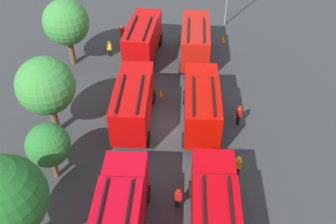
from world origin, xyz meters
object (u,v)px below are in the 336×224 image
Objects in this scene: tree_1 at (48,145)px; traffic_cone_1 at (160,93)px; firefighter_3 at (238,166)px; tree_0 at (3,199)px; firefighter_1 at (109,48)px; fire_truck_3 at (120,214)px; tree_2 at (46,86)px; fire_truck_2 at (195,40)px; firefighter_2 at (239,114)px; fire_truck_1 at (202,104)px; firefighter_4 at (122,32)px; fire_truck_0 at (214,211)px; fire_truck_5 at (143,38)px; tree_3 at (66,23)px; traffic_cone_0 at (223,39)px; firefighter_0 at (178,198)px; fire_truck_4 at (133,102)px.

traffic_cone_1 is at bearing -38.06° from tree_1.
tree_0 reaches higher than firefighter_3.
firefighter_3 is at bearing -141.01° from firefighter_1.
tree_2 is at bearing 36.40° from fire_truck_3.
fire_truck_2 reaches higher than firefighter_2.
firefighter_2 is 14.06m from tree_1.
fire_truck_1 is 14.56m from firefighter_4.
fire_truck_0 and fire_truck_2 have the same top height.
tree_1 is at bearing 168.48° from fire_truck_5.
fire_truck_3 is 6.03m from tree_0.
fire_truck_3 is 6.65m from tree_1.
fire_truck_2 is at bearing 2.14° from fire_truck_1.
tree_3 is (13.52, 13.65, 3.25)m from firefighter_3.
tree_1 reaches higher than traffic_cone_0.
fire_truck_2 is 4.89m from fire_truck_5.
fire_truck_0 is at bearing 45.19° from firefighter_0.
firefighter_1 is at bearing 103.73° from traffic_cone_0.
fire_truck_5 reaches higher than firefighter_3.
tree_1 is at bearing 148.35° from fire_truck_2.
fire_truck_4 is at bearing -21.70° from firefighter_2.
fire_truck_0 is at bearing -146.88° from tree_3.
firefighter_1 is 14.72m from firefighter_2.
tree_2 is at bearing 2.37° from tree_0.
firefighter_2 is at bearing 173.62° from firefighter_4.
fire_truck_3 is 8.64m from firefighter_3.
tree_0 is (-10.32, 10.53, 2.46)m from fire_truck_1.
firefighter_2 reaches higher than firefighter_1.
firefighter_1 is 18.04m from firefighter_3.
fire_truck_3 is at bearing -81.70° from tree_0.
tree_1 is at bearing -108.93° from firefighter_0.
firefighter_2 is at bearing -36.84° from fire_truck_3.
traffic_cone_1 is (12.90, 3.29, -1.84)m from fire_truck_0.
firefighter_2 is 16.99m from tree_3.
firefighter_2 is (-9.07, -2.96, -1.17)m from fire_truck_2.
fire_truck_1 is 3.98× the size of firefighter_4.
fire_truck_4 is (9.48, 5.22, 0.00)m from fire_truck_0.
fire_truck_4 is at bearing 31.29° from fire_truck_0.
firefighter_4 reaches higher than firefighter_0.
firefighter_2 is at bearing -87.66° from fire_truck_4.
fire_truck_1 is 3.17m from firefighter_2.
fire_truck_3 is 4.17× the size of firefighter_3.
tree_0 reaches higher than traffic_cone_1.
fire_truck_1 reaches higher than firefighter_2.
fire_truck_2 is at bearing 2.97° from fire_truck_0.
traffic_cone_0 is at bearing -34.77° from traffic_cone_1.
traffic_cone_1 is at bearing 16.78° from fire_truck_0.
fire_truck_1 is at bearing -45.58° from tree_0.
tree_2 is (8.81, 5.85, 2.13)m from fire_truck_3.
firefighter_0 is at bearing 142.45° from firefighter_3.
firefighter_3 is (-14.77, -10.35, 0.10)m from firefighter_1.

